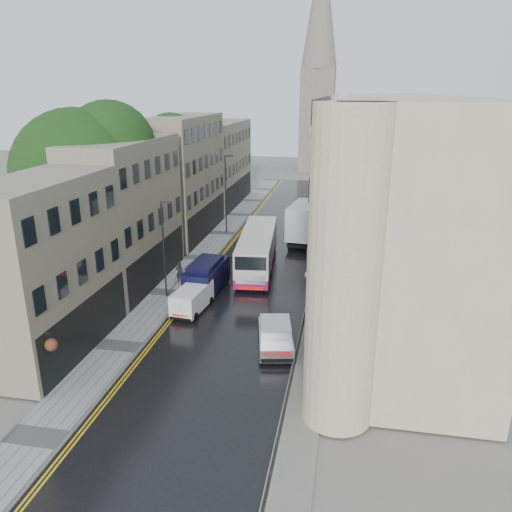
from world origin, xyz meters
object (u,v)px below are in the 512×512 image
(lamp_post_far, at_px, (226,195))
(silver_hatchback, at_px, (261,348))
(navy_van, at_px, (186,283))
(tree_near, at_px, (82,197))
(pedestrian, at_px, (180,272))
(white_lorry, at_px, (290,226))
(white_van, at_px, (173,305))
(tree_far, at_px, (152,178))
(cream_bus, at_px, (239,262))
(lamp_post_near, at_px, (164,250))

(lamp_post_far, bearing_deg, silver_hatchback, -89.20)
(navy_van, bearing_deg, tree_near, 172.20)
(pedestrian, bearing_deg, silver_hatchback, 120.70)
(white_lorry, relative_size, navy_van, 1.49)
(lamp_post_far, bearing_deg, white_van, -103.26)
(silver_hatchback, distance_m, white_van, 8.06)
(tree_far, distance_m, navy_van, 17.41)
(white_lorry, xyz_separation_m, navy_van, (-5.78, -14.56, -0.70))
(tree_far, height_order, white_lorry, tree_far)
(tree_far, distance_m, cream_bus, 15.74)
(white_lorry, distance_m, pedestrian, 13.72)
(white_van, height_order, navy_van, navy_van)
(tree_far, relative_size, cream_bus, 1.08)
(tree_far, xyz_separation_m, lamp_post_near, (6.47, -14.50, -2.58))
(white_lorry, xyz_separation_m, white_van, (-5.70, -17.55, -1.14))
(navy_van, height_order, lamp_post_near, lamp_post_near)
(silver_hatchback, xyz_separation_m, navy_van, (-6.80, 7.44, 0.50))
(white_lorry, distance_m, silver_hatchback, 22.05)
(white_van, height_order, lamp_post_far, lamp_post_far)
(tree_near, distance_m, pedestrian, 9.19)
(cream_bus, height_order, white_van, cream_bus)
(tree_near, distance_m, navy_van, 10.20)
(tree_near, height_order, cream_bus, tree_near)
(navy_van, xyz_separation_m, lamp_post_near, (-1.59, 0.13, 2.32))
(tree_near, relative_size, lamp_post_far, 1.72)
(cream_bus, distance_m, silver_hatchback, 12.43)
(cream_bus, bearing_deg, silver_hatchback, -77.12)
(tree_near, distance_m, cream_bus, 12.77)
(tree_near, xyz_separation_m, silver_hatchback, (15.16, -9.08, -6.11))
(silver_hatchback, bearing_deg, white_van, 135.44)
(navy_van, bearing_deg, white_lorry, 71.63)
(silver_hatchback, relative_size, lamp_post_far, 0.54)
(tree_near, distance_m, white_van, 11.37)
(tree_far, bearing_deg, white_lorry, -0.33)
(tree_far, height_order, lamp_post_far, tree_far)
(lamp_post_near, bearing_deg, navy_van, -19.35)
(lamp_post_near, height_order, lamp_post_far, lamp_post_far)
(white_van, bearing_deg, cream_bus, 75.48)
(tree_near, bearing_deg, white_van, -28.78)
(lamp_post_far, bearing_deg, tree_far, -173.35)
(silver_hatchback, bearing_deg, tree_near, 137.99)
(white_van, bearing_deg, white_lorry, 78.62)
(cream_bus, bearing_deg, pedestrian, -168.34)
(lamp_post_far, bearing_deg, white_lorry, -40.36)
(white_lorry, relative_size, lamp_post_far, 0.95)
(tree_near, bearing_deg, silver_hatchback, -30.92)
(cream_bus, bearing_deg, tree_far, 131.48)
(white_van, bearing_deg, silver_hatchback, -26.86)
(silver_hatchback, height_order, pedestrian, pedestrian)
(white_lorry, height_order, white_van, white_lorry)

